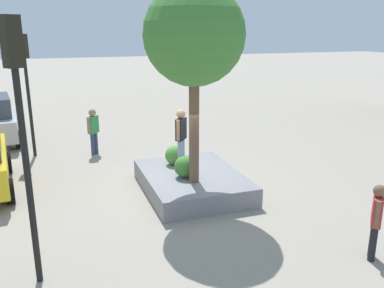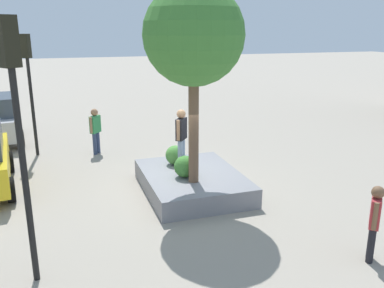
{
  "view_description": "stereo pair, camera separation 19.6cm",
  "coord_description": "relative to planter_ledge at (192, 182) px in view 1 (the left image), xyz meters",
  "views": [
    {
      "loc": [
        -10.92,
        3.6,
        4.71
      ],
      "look_at": [
        -0.21,
        -0.13,
        1.47
      ],
      "focal_mm": 37.9,
      "sensor_mm": 36.0,
      "label": 1
    },
    {
      "loc": [
        -10.98,
        3.41,
        4.71
      ],
      "look_at": [
        -0.21,
        -0.13,
        1.47
      ],
      "focal_mm": 37.9,
      "sensor_mm": 36.0,
      "label": 2
    }
  ],
  "objects": [
    {
      "name": "planter_ledge",
      "position": [
        0.0,
        0.0,
        0.0
      ],
      "size": [
        3.63,
        2.78,
        0.57
      ],
      "primitive_type": "cube",
      "color": "gray",
      "rests_on": "ground"
    },
    {
      "name": "skateboarder",
      "position": [
        0.57,
        0.15,
        1.37
      ],
      "size": [
        0.49,
        0.45,
        1.75
      ],
      "color": "#8C9EB7",
      "rests_on": "skateboard"
    },
    {
      "name": "plaza_tree",
      "position": [
        -0.65,
        0.17,
        4.24
      ],
      "size": [
        2.63,
        2.63,
        5.3
      ],
      "color": "brown",
      "rests_on": "planter_ledge"
    },
    {
      "name": "bystander_watching",
      "position": [
        -4.77,
        -2.37,
        0.68
      ],
      "size": [
        0.46,
        0.44,
        1.67
      ],
      "color": "black",
      "rests_on": "ground"
    },
    {
      "name": "traffic_light_median",
      "position": [
        -3.28,
        4.28,
        3.05
      ],
      "size": [
        0.37,
        0.37,
        4.93
      ],
      "color": "black",
      "rests_on": "ground"
    },
    {
      "name": "skateboard",
      "position": [
        0.57,
        0.15,
        0.34
      ],
      "size": [
        0.79,
        0.61,
        0.07
      ],
      "color": "brown",
      "rests_on": "planter_ledge"
    },
    {
      "name": "ground_plane",
      "position": [
        0.21,
        0.13,
        -0.28
      ],
      "size": [
        120.0,
        120.0,
        0.0
      ],
      "primitive_type": "plane",
      "color": "#9E9384"
    },
    {
      "name": "traffic_light_corner",
      "position": [
        5.28,
        4.54,
        2.8
      ],
      "size": [
        0.37,
        0.36,
        4.52
      ],
      "color": "black",
      "rests_on": "ground"
    },
    {
      "name": "pedestrian_crossing",
      "position": [
        4.74,
        2.35,
        0.74
      ],
      "size": [
        0.49,
        0.47,
        1.78
      ],
      "color": "navy",
      "rests_on": "ground"
    },
    {
      "name": "boxwood_shrub",
      "position": [
        0.94,
        0.25,
        0.59
      ],
      "size": [
        0.61,
        0.61,
        0.61
      ],
      "primitive_type": "sphere",
      "color": "#4C8C3D",
      "rests_on": "planter_ledge"
    },
    {
      "name": "hedge_clump",
      "position": [
        -0.24,
        0.29,
        0.6
      ],
      "size": [
        0.63,
        0.63,
        0.63
      ],
      "primitive_type": "sphere",
      "color": "#3D7A33",
      "rests_on": "planter_ledge"
    }
  ]
}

